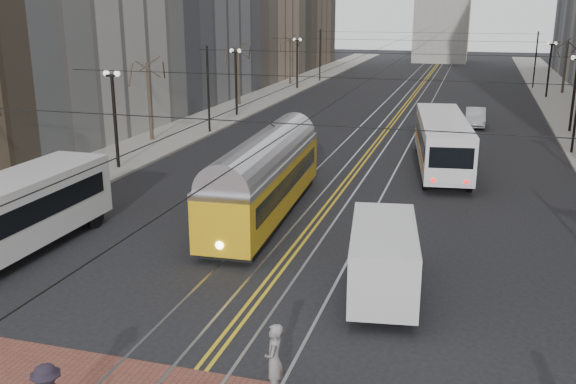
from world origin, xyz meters
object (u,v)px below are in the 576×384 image
Objects in this scene: sedan_silver at (475,117)px; pedestrian_b at (274,360)px; sedan_grey at (451,128)px; streetcar at (265,184)px; cargo_van at (383,262)px; rear_bus at (442,144)px.

pedestrian_b is at bearing -97.05° from sedan_silver.
sedan_grey is at bearing 167.38° from pedestrian_b.
pedestrian_b is (-2.72, -35.09, 0.26)m from sedan_grey.
pedestrian_b is at bearing -73.81° from streetcar.
sedan_grey is 0.97× the size of sedan_silver.
streetcar reaches higher than sedan_grey.
sedan_silver is at bearing 71.22° from sedan_grey.
cargo_van is 1.29× the size of sedan_grey.
rear_bus is 2.69× the size of sedan_silver.
sedan_grey is (7.46, 21.45, -0.78)m from streetcar.
sedan_grey is 35.20m from pedestrian_b.
pedestrian_b is at bearing -95.64° from sedan_grey.
streetcar is at bearing 123.98° from cargo_van.
sedan_grey is (0.96, 28.59, -0.49)m from cargo_van.
cargo_van is (-0.82, -18.46, -0.33)m from rear_bus.
streetcar is 1.08× the size of rear_bus.
rear_bus reaches higher than sedan_grey.
cargo_van is 2.84× the size of pedestrian_b.
streetcar is at bearing -130.49° from rear_bus.
sedan_silver is at bearing 77.20° from cargo_van.
cargo_van reaches higher than sedan_grey.
rear_bus is 15.60m from sedan_silver.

